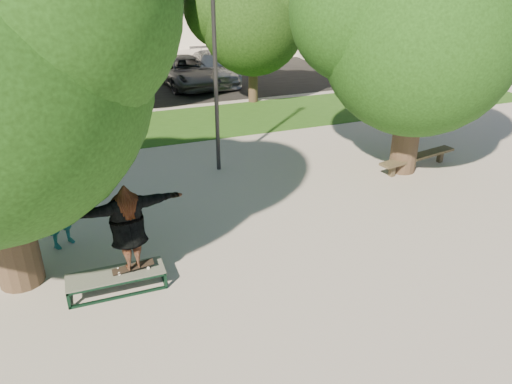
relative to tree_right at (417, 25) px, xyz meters
name	(u,v)px	position (x,y,z in m)	size (l,w,h in m)	color
ground	(243,265)	(-5.92, -3.08, -4.09)	(120.00, 120.00, 0.00)	#A39C96
grass_strip	(184,124)	(-4.92, 6.42, -4.08)	(30.00, 4.00, 0.02)	#214A15
asphalt_strip	(132,87)	(-5.92, 12.92, -4.09)	(40.00, 8.00, 0.01)	black
tree_right	(417,25)	(0.00, 0.00, 0.00)	(6.24, 5.33, 6.51)	#38281E
bg_tree_mid	(105,5)	(-6.99, 8.99, -0.08)	(5.76, 4.92, 6.24)	#38281E
bg_tree_right	(251,16)	(-1.48, 8.48, -0.60)	(5.04, 4.31, 5.43)	#38281E
lamppost	(215,61)	(-4.92, 1.92, -0.94)	(0.25, 0.15, 6.11)	#2D2D30
grind_box	(117,281)	(-8.42, -3.02, -3.90)	(1.80, 0.60, 0.38)	black
skater_rig	(128,227)	(-8.09, -3.02, -2.79)	(2.14, 0.84, 1.77)	white
bystander	(58,208)	(-9.31, -0.94, -3.18)	(0.66, 0.44, 1.82)	#1A6065
bench	(418,158)	(0.56, -0.14, -3.74)	(2.79, 0.89, 0.42)	#4A402C
car_dark	(14,82)	(-10.92, 12.77, -3.43)	(1.41, 4.05, 1.33)	black
car_grey	(186,71)	(-3.42, 12.27, -3.43)	(2.22, 4.80, 1.34)	#58585D
car_silver_b	(214,67)	(-1.95, 12.52, -3.39)	(1.96, 4.82, 1.40)	#B6B7BC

